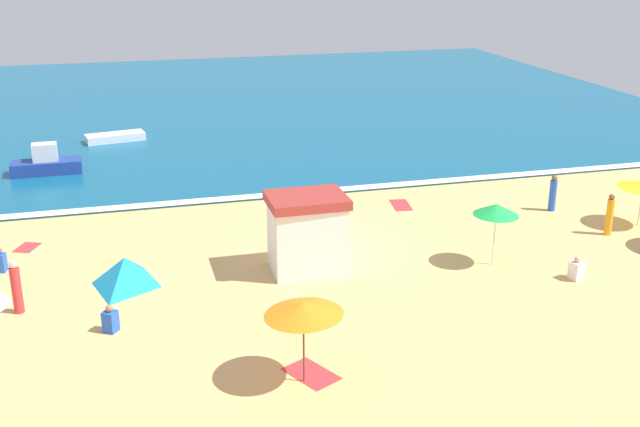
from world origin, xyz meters
name	(u,v)px	position (x,y,z in m)	size (l,w,h in m)	color
ground_plane	(333,244)	(0.00, 0.00, 0.00)	(60.00, 60.00, 0.00)	#E5B26B
ocean_water	(226,103)	(0.00, 28.00, 0.05)	(60.00, 44.00, 0.10)	#0F567A
wave_breaker_foam	(296,193)	(0.00, 6.30, 0.10)	(57.00, 0.70, 0.01)	white
lifeguard_cabana	(307,233)	(-1.59, -2.20, 1.43)	(2.73, 2.14, 2.82)	white
beach_umbrella_0	(496,210)	(5.08, -3.47, 2.12)	(2.28, 2.28, 2.36)	silver
beach_umbrella_1	(303,309)	(-3.49, -9.41, 2.17)	(2.69, 2.69, 2.39)	#4C3823
beach_tent	(126,271)	(-7.92, -1.86, 0.52)	(2.54, 2.80, 1.03)	#1999D8
beachgoer_0	(576,270)	(7.29, -5.43, 0.36)	(0.53, 0.53, 0.86)	white
beachgoer_1	(16,288)	(-11.28, -3.08, 0.86)	(0.40, 0.40, 1.78)	red
beachgoer_2	(110,320)	(-8.47, -5.15, 0.38)	(0.54, 0.54, 0.88)	blue
beachgoer_3	(0,261)	(-12.22, 0.51, 0.40)	(0.47, 0.47, 0.91)	blue
beachgoer_4	(610,215)	(10.96, -1.91, 0.83)	(0.32, 0.32, 1.71)	orange
beachgoer_5	(553,194)	(10.33, 1.29, 0.78)	(0.41, 0.41, 1.62)	blue
beach_towel_0	(27,247)	(-11.52, 2.66, 0.01)	(1.07, 1.26, 0.01)	red
beach_towel_1	(401,205)	(4.21, 3.67, 0.01)	(0.99, 1.68, 0.01)	red
beach_towel_2	(311,374)	(-3.22, -9.11, 0.01)	(1.54, 1.79, 0.01)	red
small_boat_0	(46,164)	(-11.34, 12.68, 0.59)	(3.40, 1.37, 1.53)	navy
small_boat_1	(115,137)	(-7.89, 18.55, 0.32)	(3.49, 1.81, 0.44)	white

